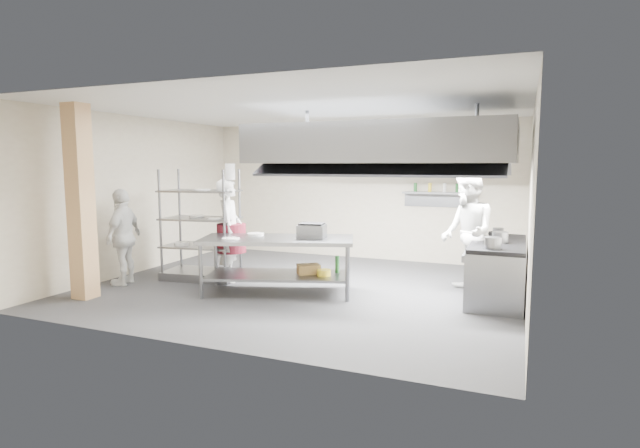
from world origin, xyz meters
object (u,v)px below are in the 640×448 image
at_px(cooking_range, 497,272).
at_px(chef_head, 230,230).
at_px(chef_line, 467,234).
at_px(chef_plating, 124,237).
at_px(stockpot, 500,237).
at_px(griddle, 312,231).
at_px(island, 278,266).
at_px(pass_rack, 201,225).

relative_size(cooking_range, chef_head, 1.10).
xyz_separation_m(cooking_range, chef_line, (-0.48, 0.09, 0.57)).
xyz_separation_m(cooking_range, chef_plating, (-6.08, -1.44, 0.41)).
bearing_deg(chef_line, stockpot, 48.99).
relative_size(chef_line, chef_plating, 1.18).
relative_size(chef_head, chef_line, 0.92).
height_order(chef_head, chef_plating, chef_head).
xyz_separation_m(cooking_range, griddle, (-2.81, -0.76, 0.60)).
relative_size(island, chef_head, 1.33).
height_order(cooking_range, chef_head, chef_head).
relative_size(cooking_range, griddle, 4.63).
height_order(chef_plating, griddle, chef_plating).
height_order(island, chef_head, chef_head).
xyz_separation_m(chef_line, griddle, (-2.33, -0.85, 0.03)).
bearing_deg(stockpot, pass_rack, -174.28).
bearing_deg(chef_line, chef_plating, -96.73).
distance_m(island, pass_rack, 1.88).
bearing_deg(cooking_range, chef_head, -173.07).
bearing_deg(pass_rack, chef_plating, -147.99).
bearing_deg(chef_plating, pass_rack, 117.15).
height_order(pass_rack, griddle, pass_rack).
distance_m(pass_rack, chef_head, 0.58).
xyz_separation_m(island, pass_rack, (-1.76, 0.40, 0.54)).
bearing_deg(pass_rack, griddle, -12.34).
bearing_deg(chef_head, chef_plating, 96.11).
height_order(pass_rack, chef_plating, pass_rack).
xyz_separation_m(chef_head, stockpot, (4.52, 0.46, 0.07)).
bearing_deg(island, stockpot, -3.06).
xyz_separation_m(island, griddle, (0.51, 0.24, 0.56)).
height_order(pass_rack, cooking_range, pass_rack).
distance_m(island, stockpot, 3.50).
distance_m(cooking_range, chef_line, 0.75).
distance_m(cooking_range, chef_head, 4.56).
height_order(chef_line, griddle, chef_line).
distance_m(island, chef_line, 3.08).
relative_size(cooking_range, chef_line, 1.01).
bearing_deg(island, pass_rack, 148.65).
bearing_deg(stockpot, griddle, -166.55).
bearing_deg(griddle, chef_head, 163.88).
bearing_deg(chef_line, pass_rack, -103.57).
bearing_deg(griddle, chef_line, 11.18).
bearing_deg(chef_head, pass_rack, 71.37).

